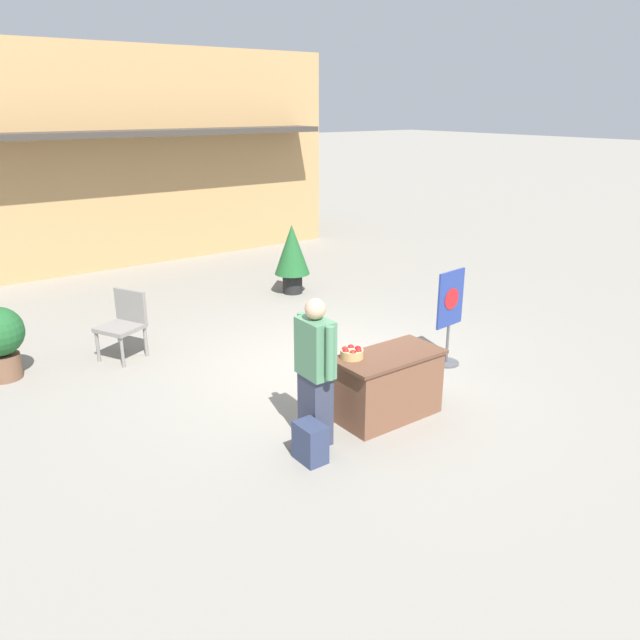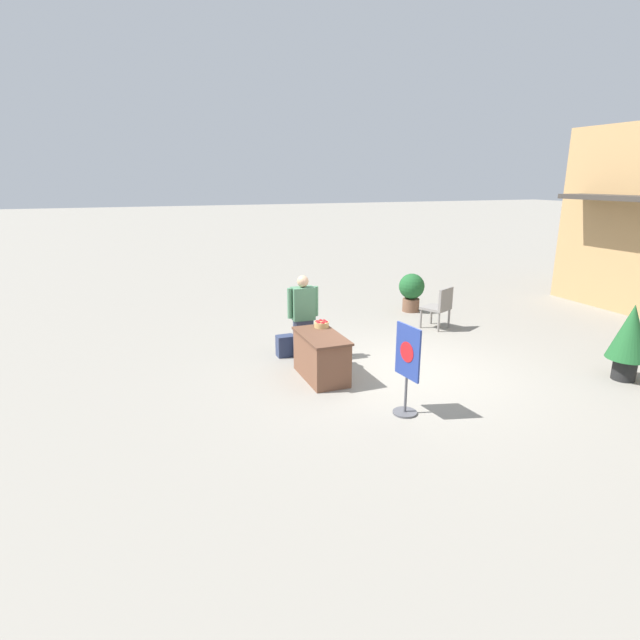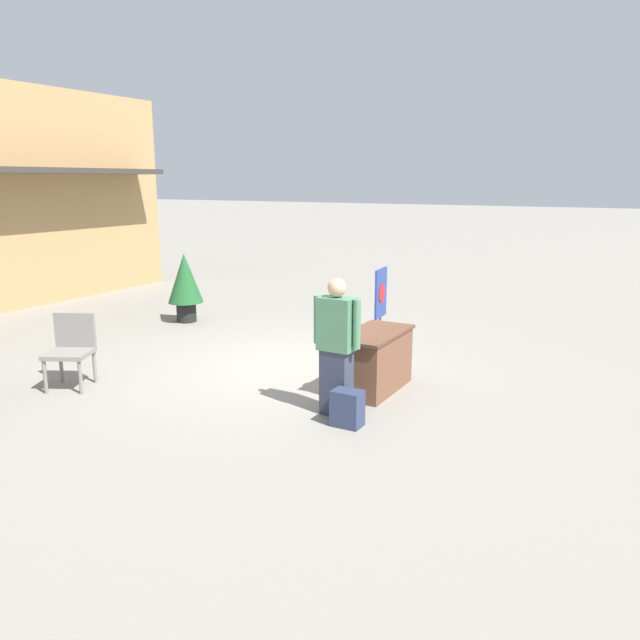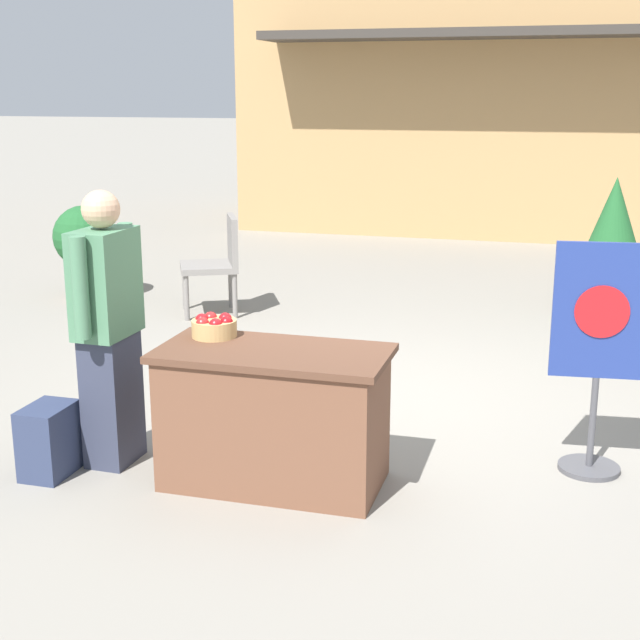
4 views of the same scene
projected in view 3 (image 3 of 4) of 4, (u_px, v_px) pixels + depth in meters
name	position (u px, v px, depth m)	size (l,w,h in m)	color
ground_plane	(292.00, 367.00, 9.30)	(120.00, 120.00, 0.00)	gray
display_table	(374.00, 361.00, 8.25)	(1.29, 0.66, 0.79)	brown
apple_basket	(349.00, 332.00, 7.87)	(0.26, 0.26, 0.13)	tan
person_visitor	(337.00, 346.00, 7.28)	(0.27, 0.61, 1.64)	#33384C
backpack	(347.00, 408.00, 7.06)	(0.24, 0.34, 0.42)	#2D3856
poster_board	(381.00, 308.00, 9.97)	(0.54, 0.36, 1.37)	#4C4C51
patio_chair	(72.00, 346.00, 8.37)	(0.74, 0.74, 0.98)	gray
potted_plant_near_left	(185.00, 282.00, 12.13)	(0.68, 0.68, 1.35)	black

